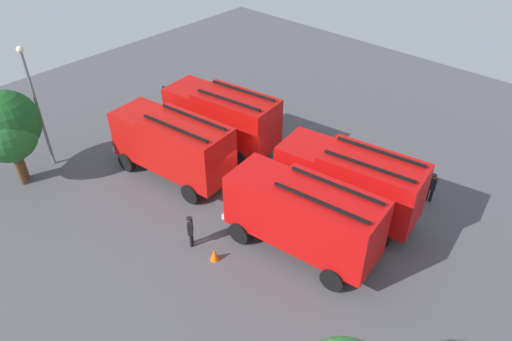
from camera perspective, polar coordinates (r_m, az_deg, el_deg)
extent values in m
plane|color=#4C4C51|center=(25.66, 0.00, -2.53)|extent=(46.18, 46.18, 0.00)
cube|color=red|center=(24.14, 5.86, 0.68)|extent=(2.54, 2.80, 2.60)
cube|color=#8C9EAD|center=(24.36, 3.75, 2.07)|extent=(0.39, 2.11, 1.46)
cube|color=red|center=(23.00, 13.53, -1.83)|extent=(5.11, 3.18, 2.90)
cube|color=black|center=(21.55, 13.40, 0.53)|extent=(4.29, 0.75, 0.12)
cube|color=black|center=(22.65, 14.74, 2.20)|extent=(4.29, 0.75, 0.12)
cube|color=silver|center=(25.27, 3.33, -0.58)|extent=(0.55, 2.38, 0.28)
cylinder|color=black|center=(24.30, 3.86, -3.52)|extent=(1.14, 0.51, 1.10)
cylinder|color=black|center=(25.99, 6.55, -0.70)|extent=(1.14, 0.51, 1.10)
cylinder|color=black|center=(22.94, 14.54, -7.74)|extent=(1.14, 0.51, 1.10)
cylinder|color=black|center=(24.72, 16.60, -4.44)|extent=(1.14, 0.51, 1.10)
cube|color=#BE0E0B|center=(29.68, -7.87, 7.75)|extent=(2.51, 2.76, 2.60)
cube|color=#8C9EAD|center=(30.18, -9.44, 8.78)|extent=(0.35, 2.12, 1.46)
cube|color=#BE0E0B|center=(27.61, -2.40, 6.14)|extent=(5.08, 3.10, 2.90)
cube|color=black|center=(26.38, -3.39, 8.48)|extent=(4.30, 0.68, 0.12)
cube|color=black|center=(27.35, -1.61, 9.59)|extent=(4.30, 0.68, 0.12)
cube|color=silver|center=(30.96, -9.38, 6.44)|extent=(0.51, 2.38, 0.28)
cylinder|color=black|center=(29.82, -9.44, 4.30)|extent=(1.14, 0.49, 1.10)
cylinder|color=black|center=(31.31, -6.47, 6.23)|extent=(1.14, 0.49, 1.10)
cylinder|color=black|center=(27.09, -1.79, 1.26)|extent=(1.14, 0.49, 1.10)
cylinder|color=black|center=(28.73, 1.04, 3.50)|extent=(1.14, 0.49, 1.10)
cube|color=red|center=(22.06, 0.28, -2.99)|extent=(2.48, 2.74, 2.60)
cube|color=#8C9EAD|center=(22.36, -1.92, -1.39)|extent=(0.33, 2.12, 1.46)
cube|color=red|center=(20.64, 8.29, -6.18)|extent=(5.06, 3.04, 2.90)
cube|color=black|center=(19.14, 7.70, -3.84)|extent=(4.30, 0.62, 0.12)
cube|color=black|center=(20.12, 9.61, -1.78)|extent=(4.30, 0.62, 0.12)
cube|color=silver|center=(23.35, -2.14, -4.11)|extent=(0.48, 2.38, 0.28)
cylinder|color=black|center=(22.45, -1.93, -7.45)|extent=(1.13, 0.48, 1.10)
cylinder|color=black|center=(23.90, 1.54, -4.23)|extent=(1.13, 0.48, 1.10)
cylinder|color=black|center=(20.72, 9.23, -12.77)|extent=(1.13, 0.48, 1.10)
cylinder|color=black|center=(22.29, 12.14, -8.86)|extent=(1.13, 0.48, 1.10)
cube|color=red|center=(27.59, -13.66, 4.69)|extent=(2.46, 2.72, 2.60)
cube|color=#8C9EAD|center=(28.16, -15.19, 5.85)|extent=(0.31, 2.12, 1.46)
cube|color=red|center=(25.26, -8.34, 2.65)|extent=(5.04, 3.00, 2.90)
cube|color=black|center=(24.04, -9.77, 5.04)|extent=(4.31, 0.59, 0.12)
cube|color=black|center=(24.87, -7.57, 6.39)|extent=(4.31, 0.59, 0.12)
cube|color=silver|center=(29.00, -14.94, 3.44)|extent=(0.46, 2.38, 0.28)
cylinder|color=black|center=(27.93, -15.28, 1.02)|extent=(1.13, 0.47, 1.10)
cylinder|color=black|center=(29.17, -11.79, 3.22)|extent=(1.13, 0.47, 1.10)
cylinder|color=black|center=(24.87, -7.85, -2.75)|extent=(1.13, 0.47, 1.10)
cylinder|color=black|center=(26.26, -4.33, -0.11)|extent=(1.13, 0.47, 1.10)
cylinder|color=black|center=(28.43, -7.32, 2.46)|extent=(0.16, 0.16, 0.82)
cylinder|color=black|center=(28.29, -7.58, 2.26)|extent=(0.16, 0.16, 0.82)
cube|color=#B7140F|center=(27.95, -7.57, 3.66)|extent=(0.31, 0.46, 0.71)
sphere|color=brown|center=(27.70, -7.65, 4.49)|extent=(0.23, 0.23, 0.23)
cylinder|color=#B7140F|center=(27.65, -7.66, 4.65)|extent=(0.29, 0.29, 0.07)
cylinder|color=black|center=(26.32, 10.88, -1.01)|extent=(0.16, 0.16, 0.83)
cylinder|color=black|center=(26.34, 11.34, -1.05)|extent=(0.16, 0.16, 0.83)
cube|color=gold|center=(25.88, 11.30, 0.34)|extent=(0.48, 0.43, 0.72)
sphere|color=tan|center=(25.61, 11.43, 1.21)|extent=(0.23, 0.23, 0.23)
cylinder|color=gold|center=(25.56, 11.45, 1.38)|extent=(0.29, 0.29, 0.07)
cylinder|color=black|center=(33.72, -10.90, 7.79)|extent=(0.16, 0.16, 0.79)
cylinder|color=black|center=(33.88, -10.73, 7.95)|extent=(0.16, 0.16, 0.79)
cube|color=black|center=(33.47, -10.96, 8.97)|extent=(0.39, 0.48, 0.68)
sphere|color=beige|center=(33.27, -11.04, 9.67)|extent=(0.22, 0.22, 0.22)
cylinder|color=black|center=(33.23, -11.06, 9.80)|extent=(0.28, 0.28, 0.07)
cylinder|color=black|center=(22.65, -7.76, -7.93)|extent=(0.16, 0.16, 0.77)
cylinder|color=black|center=(22.50, -7.79, -8.30)|extent=(0.16, 0.16, 0.77)
cube|color=black|center=(22.09, -7.93, -6.76)|extent=(0.47, 0.46, 0.67)
sphere|color=brown|center=(21.79, -8.02, -5.91)|extent=(0.22, 0.22, 0.22)
cylinder|color=black|center=(21.73, -8.04, -5.73)|extent=(0.27, 0.27, 0.07)
cylinder|color=black|center=(26.44, 20.34, -2.79)|extent=(0.16, 0.16, 0.77)
cylinder|color=black|center=(26.45, 19.90, -2.66)|extent=(0.16, 0.16, 0.77)
cube|color=black|center=(26.03, 20.44, -1.49)|extent=(0.47, 0.34, 0.67)
sphere|color=#9E704C|center=(25.78, 20.64, -0.70)|extent=(0.22, 0.22, 0.22)
cylinder|color=black|center=(25.73, 20.68, -0.55)|extent=(0.27, 0.27, 0.07)
cylinder|color=brown|center=(28.71, -26.57, 0.16)|extent=(0.38, 0.38, 1.91)
sphere|color=#236628|center=(27.60, -27.81, 3.95)|extent=(3.05, 3.05, 3.05)
cylinder|color=brown|center=(28.98, -26.45, 0.83)|extent=(0.43, 0.43, 2.14)
sphere|color=#19511E|center=(27.77, -27.82, 5.09)|extent=(3.43, 3.43, 3.43)
cone|color=#F2600C|center=(21.84, -5.02, -10.04)|extent=(0.44, 0.44, 0.62)
cone|color=#F2600C|center=(32.36, -4.84, 6.90)|extent=(0.44, 0.44, 0.63)
cylinder|color=slate|center=(28.57, -24.65, 6.40)|extent=(0.16, 0.16, 6.78)
sphere|color=#F2EFCC|center=(27.19, -26.55, 12.91)|extent=(0.36, 0.36, 0.36)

